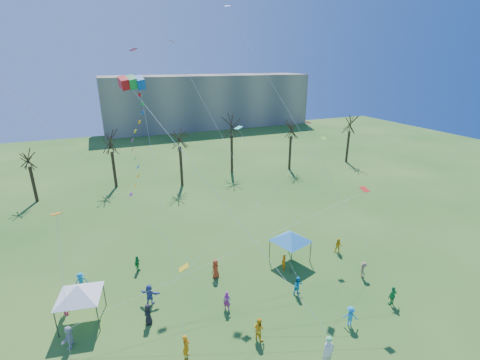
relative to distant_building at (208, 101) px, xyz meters
name	(u,v)px	position (x,y,z in m)	size (l,w,h in m)	color
ground	(269,354)	(-22.00, -82.00, -7.50)	(160.00, 160.00, 0.00)	#21551B
distant_building	(208,101)	(0.00, 0.00, 0.00)	(60.00, 14.00, 15.00)	gray
bare_tree_row	(199,139)	(-16.14, -45.89, -0.62)	(70.96, 8.80, 10.76)	black
hero_kite_flyer	(328,352)	(-18.92, -84.27, -6.37)	(0.82, 0.54, 2.26)	white
big_box_kite	(141,147)	(-28.25, -74.07, 5.81)	(5.70, 6.55, 20.76)	red
canopy_tent_white	(78,291)	(-33.73, -73.68, -4.74)	(4.27, 4.27, 3.25)	#3F3F44
canopy_tent_blue	(291,237)	(-14.92, -72.79, -4.72)	(4.16, 4.16, 3.28)	#3F3F44
festival_crowd	(213,297)	(-23.95, -75.93, -6.65)	(26.42, 14.35, 1.82)	red
small_kites_aloft	(216,135)	(-21.72, -71.12, 5.53)	(29.10, 18.00, 34.72)	orange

